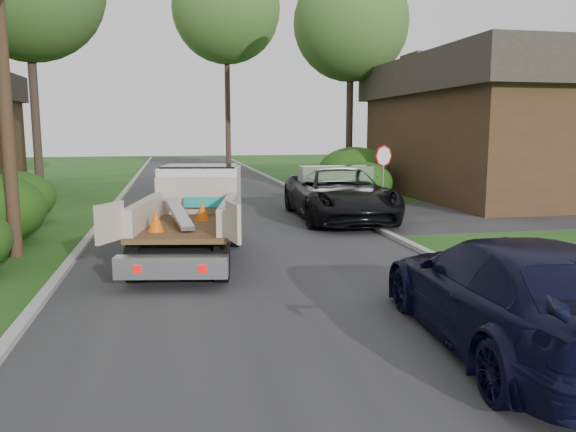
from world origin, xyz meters
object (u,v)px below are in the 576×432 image
(utility_pole, at_px, (0,30))
(tree_right_far, at_px, (351,23))
(black_pickup, at_px, (339,194))
(tree_center_far, at_px, (226,9))
(stop_sign, at_px, (383,166))
(navy_suv, at_px, (511,294))
(flatbed_truck, at_px, (196,207))
(house_right, at_px, (507,126))

(utility_pole, height_order, tree_right_far, tree_right_far)
(tree_right_far, relative_size, black_pickup, 1.84)
(black_pickup, bearing_deg, tree_center_far, 96.69)
(tree_right_far, distance_m, tree_center_far, 11.68)
(stop_sign, xyz_separation_m, navy_suv, (-2.60, -11.50, -1.00))
(stop_sign, relative_size, utility_pole, 0.25)
(tree_center_far, relative_size, navy_suv, 2.73)
(utility_pole, relative_size, flatbed_truck, 1.73)
(stop_sign, bearing_deg, flatbed_truck, -145.14)
(house_right, xyz_separation_m, navy_suv, (-10.40, -16.50, -2.38))
(tree_right_far, bearing_deg, utility_pole, -130.84)
(house_right, bearing_deg, flatbed_truck, -146.32)
(black_pickup, bearing_deg, navy_suv, -92.68)
(house_right, distance_m, tree_right_far, 9.72)
(utility_pole, bearing_deg, black_pickup, 22.92)
(flatbed_truck, bearing_deg, house_right, 43.65)
(utility_pole, distance_m, house_right, 20.66)
(tree_center_far, height_order, navy_suv, tree_center_far)
(tree_center_far, height_order, flatbed_truck, tree_center_far)
(flatbed_truck, bearing_deg, tree_center_far, 92.63)
(tree_right_far, xyz_separation_m, flatbed_truck, (-8.79, -15.52, -7.35))
(utility_pole, relative_size, black_pickup, 1.60)
(stop_sign, height_order, tree_center_far, tree_center_far)
(tree_right_far, xyz_separation_m, black_pickup, (-3.90, -11.18, -7.61))
(navy_suv, bearing_deg, stop_sign, -97.18)
(stop_sign, distance_m, flatbed_truck, 7.94)
(tree_center_far, relative_size, black_pickup, 2.34)
(stop_sign, bearing_deg, black_pickup, -173.58)
(stop_sign, xyz_separation_m, tree_center_far, (-3.20, 21.00, 9.20))
(stop_sign, distance_m, utility_pole, 11.91)
(stop_sign, relative_size, tree_center_far, 0.17)
(house_right, height_order, tree_center_far, tree_center_far)
(tree_right_far, bearing_deg, tree_center_far, 118.81)
(utility_pole, bearing_deg, flatbed_truck, -6.86)
(tree_center_far, bearing_deg, flatbed_truck, -97.35)
(house_right, relative_size, black_pickup, 2.08)
(utility_pole, bearing_deg, navy_suv, -42.80)
(navy_suv, bearing_deg, tree_right_far, -96.73)
(utility_pole, bearing_deg, house_right, 26.01)
(utility_pole, bearing_deg, tree_right_far, 49.16)
(stop_sign, xyz_separation_m, house_right, (7.80, 5.00, 1.38))
(tree_right_far, height_order, black_pickup, tree_right_far)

